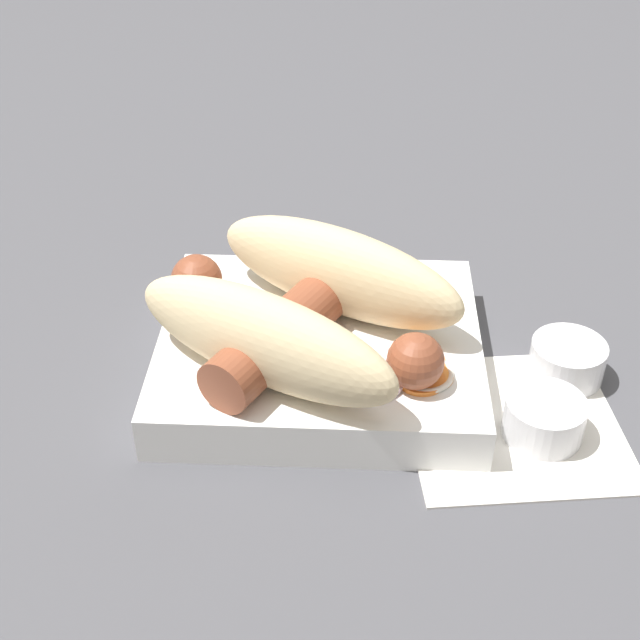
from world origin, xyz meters
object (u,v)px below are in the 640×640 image
(condiment_cup_near, at_px, (544,421))
(condiment_cup_far, at_px, (566,362))
(sausage, at_px, (299,318))
(food_tray, at_px, (320,351))
(bread_roll, at_px, (303,303))

(condiment_cup_near, xyz_separation_m, condiment_cup_far, (-0.02, -0.06, 0.00))
(sausage, bearing_deg, food_tray, -146.12)
(condiment_cup_far, bearing_deg, food_tray, 0.25)
(food_tray, bearing_deg, condiment_cup_far, -179.75)
(food_tray, xyz_separation_m, bread_roll, (0.01, 0.01, 0.05))
(food_tray, height_order, sausage, sausage)
(food_tray, height_order, bread_roll, bread_roll)
(food_tray, distance_m, condiment_cup_near, 0.15)
(condiment_cup_far, bearing_deg, condiment_cup_near, 67.64)
(condiment_cup_far, bearing_deg, sausage, 3.03)
(condiment_cup_near, bearing_deg, sausage, -17.76)
(sausage, bearing_deg, condiment_cup_far, -176.97)
(food_tray, bearing_deg, condiment_cup_near, 157.64)
(condiment_cup_near, bearing_deg, food_tray, -22.36)
(bread_roll, bearing_deg, food_tray, -134.68)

